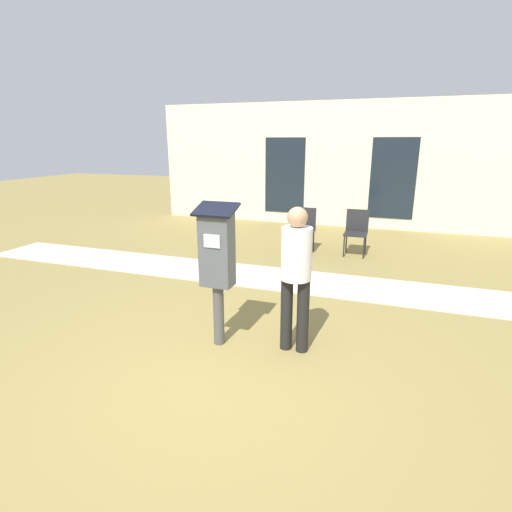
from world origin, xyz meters
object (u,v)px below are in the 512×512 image
at_px(outdoor_chair_left, 304,226).
at_px(person_standing, 296,269).
at_px(parking_meter, 217,257).
at_px(outdoor_chair_middle, 356,229).

bearing_deg(outdoor_chair_left, person_standing, -58.27).
bearing_deg(parking_meter, outdoor_chair_left, 89.69).
bearing_deg(outdoor_chair_middle, person_standing, -103.21).
bearing_deg(outdoor_chair_left, outdoor_chair_middle, 27.21).
height_order(parking_meter, outdoor_chair_middle, parking_meter).
xyz_separation_m(person_standing, outdoor_chair_left, (-0.81, 4.03, -0.40)).
distance_m(outdoor_chair_left, outdoor_chair_middle, 1.05).
relative_size(parking_meter, outdoor_chair_left, 1.77).
bearing_deg(outdoor_chair_middle, parking_meter, -113.91).
bearing_deg(person_standing, parking_meter, -152.48).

